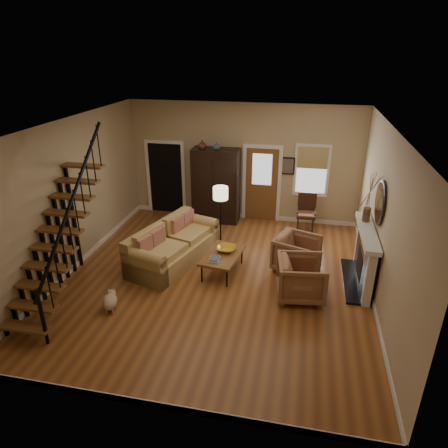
% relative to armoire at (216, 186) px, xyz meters
% --- Properties ---
extents(room, '(7.00, 7.33, 3.30)m').
position_rel_armoire_xyz_m(room, '(0.29, -1.39, 0.46)').
color(room, brown).
rests_on(room, ground).
extents(staircase, '(0.94, 2.80, 3.20)m').
position_rel_armoire_xyz_m(staircase, '(-2.08, -4.45, 0.55)').
color(staircase, brown).
rests_on(staircase, ground).
extents(fireplace, '(0.33, 1.95, 2.30)m').
position_rel_armoire_xyz_m(fireplace, '(3.83, -2.65, -0.31)').
color(fireplace, black).
rests_on(fireplace, ground).
extents(armoire, '(1.30, 0.60, 2.10)m').
position_rel_armoire_xyz_m(armoire, '(0.00, 0.00, 0.00)').
color(armoire, black).
rests_on(armoire, ground).
extents(vase_a, '(0.24, 0.24, 0.25)m').
position_rel_armoire_xyz_m(vase_a, '(-0.35, -0.10, 1.17)').
color(vase_a, '#4C2619').
rests_on(vase_a, armoire).
extents(vase_b, '(0.20, 0.20, 0.21)m').
position_rel_armoire_xyz_m(vase_b, '(0.05, -0.10, 1.16)').
color(vase_b, '#334C60').
rests_on(vase_b, armoire).
extents(sofa, '(1.71, 2.62, 0.90)m').
position_rel_armoire_xyz_m(sofa, '(-0.41, -2.61, -0.60)').
color(sofa, tan).
rests_on(sofa, ground).
extents(coffee_table, '(0.87, 1.31, 0.47)m').
position_rel_armoire_xyz_m(coffee_table, '(0.79, -2.85, -0.82)').
color(coffee_table, brown).
rests_on(coffee_table, ground).
extents(bowl, '(0.42, 0.42, 0.10)m').
position_rel_armoire_xyz_m(bowl, '(0.84, -2.70, -0.53)').
color(bowl, '#C58F17').
rests_on(bowl, coffee_table).
extents(books, '(0.22, 0.30, 0.06)m').
position_rel_armoire_xyz_m(books, '(0.67, -3.15, -0.55)').
color(books, beige).
rests_on(books, coffee_table).
extents(armchair_left, '(1.05, 1.03, 0.85)m').
position_rel_armoire_xyz_m(armchair_left, '(2.52, -3.45, -0.62)').
color(armchair_left, brown).
rests_on(armchair_left, ground).
extents(armchair_right, '(1.15, 1.14, 0.82)m').
position_rel_armoire_xyz_m(armchair_right, '(2.39, -2.39, -0.64)').
color(armchair_right, brown).
rests_on(armchair_right, ground).
extents(floor_lamp, '(0.46, 0.46, 1.59)m').
position_rel_armoire_xyz_m(floor_lamp, '(0.48, -1.63, -0.26)').
color(floor_lamp, black).
rests_on(floor_lamp, ground).
extents(side_chair, '(0.54, 0.54, 1.02)m').
position_rel_armoire_xyz_m(side_chair, '(2.55, -0.20, -0.54)').
color(side_chair, '#382012').
rests_on(side_chair, ground).
extents(dog, '(0.39, 0.52, 0.34)m').
position_rel_armoire_xyz_m(dog, '(-1.04, -4.66, -0.88)').
color(dog, '#D4B190').
rests_on(dog, ground).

